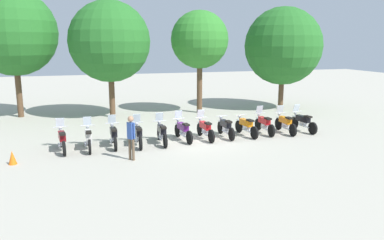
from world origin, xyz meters
The scene contains 19 objects.
ground_plane centered at (0.00, 0.00, 0.00)m, with size 80.00×80.00×0.00m, color #ADA899.
motorcycle_0 centered at (-6.12, -0.18, 0.52)m, with size 0.62×2.19×1.37m.
motorcycle_1 centered at (-5.01, -0.19, 0.52)m, with size 0.62×2.19×1.37m.
motorcycle_2 centered at (-3.89, -0.02, 0.52)m, with size 0.62×2.19×1.37m.
motorcycle_3 centered at (-2.78, -0.18, 0.52)m, with size 0.62×2.19×1.37m.
motorcycle_4 centered at (-1.67, -0.14, 0.52)m, with size 0.62×2.19×1.37m.
motorcycle_5 centered at (-0.56, 0.15, 0.52)m, with size 0.62×2.19×1.37m.
motorcycle_6 centered at (0.55, 0.10, 0.52)m, with size 0.62×2.19×1.37m.
motorcycle_7 centered at (1.66, 0.18, 0.50)m, with size 0.62×2.19×0.99m.
motorcycle_8 centered at (2.77, 0.15, 0.50)m, with size 0.62×2.19×0.99m.
motorcycle_9 centered at (3.89, 0.34, 0.52)m, with size 0.62×2.19×1.37m.
motorcycle_10 centered at (5.00, 0.14, 0.52)m, with size 0.62×2.19×1.37m.
motorcycle_11 centered at (6.11, 0.21, 0.52)m, with size 0.62×2.19×1.37m.
person_0 centered at (-3.38, -2.34, 1.08)m, with size 0.34×0.34×1.82m.
tree_0 centered at (-8.97, 8.73, 5.24)m, with size 5.25×5.25×7.87m.
tree_1 centered at (-3.35, 7.10, 4.72)m, with size 5.00×5.00×7.23m.
tree_2 centered at (2.42, 6.97, 4.82)m, with size 3.78×3.78×6.74m.
tree_3 centered at (8.50, 6.89, 4.41)m, with size 5.38×5.38×7.11m.
traffic_cone centered at (-7.93, -1.59, 0.28)m, with size 0.32×0.32×0.55m, color orange.
Camera 1 is at (-5.20, -17.23, 4.70)m, focal length 35.60 mm.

